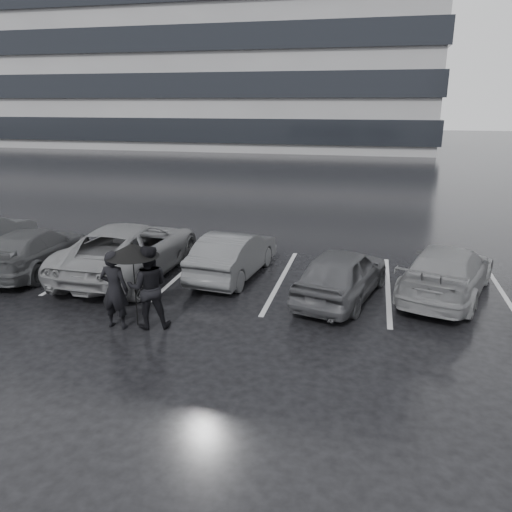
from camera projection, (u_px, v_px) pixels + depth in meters
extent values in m
plane|color=black|center=(235.00, 314.00, 11.25)|extent=(160.00, 160.00, 0.00)
cube|color=gray|center=(159.00, 15.00, 56.51)|extent=(60.00, 25.00, 28.00)
cube|color=black|center=(165.00, 124.00, 60.07)|extent=(60.60, 25.60, 2.20)
cube|color=black|center=(163.00, 89.00, 58.88)|extent=(60.60, 25.60, 2.20)
cube|color=black|center=(161.00, 52.00, 57.70)|extent=(60.60, 25.60, 2.20)
cube|color=black|center=(159.00, 15.00, 56.51)|extent=(60.60, 25.60, 2.20)
imported|color=black|center=(342.00, 274.00, 12.01)|extent=(2.38, 3.98, 1.27)
imported|color=#2B2B2D|center=(234.00, 254.00, 13.59)|extent=(1.70, 3.87, 1.24)
imported|color=#4F4E51|center=(131.00, 249.00, 13.71)|extent=(2.47, 5.23, 1.44)
imported|color=black|center=(35.00, 250.00, 14.05)|extent=(1.99, 4.27, 1.21)
imported|color=#4F4E51|center=(447.00, 271.00, 12.20)|extent=(2.98, 4.63, 1.25)
imported|color=black|center=(115.00, 290.00, 10.39)|extent=(0.63, 0.42, 1.70)
imported|color=black|center=(148.00, 287.00, 10.40)|extent=(1.06, 0.95, 1.79)
cylinder|color=black|center=(135.00, 291.00, 10.48)|extent=(0.02, 0.02, 1.59)
cone|color=black|center=(132.00, 250.00, 10.22)|extent=(1.09, 1.09, 0.28)
sphere|color=black|center=(132.00, 243.00, 10.18)|extent=(0.05, 0.05, 0.05)
cube|color=#AAAAAD|center=(11.00, 258.00, 15.27)|extent=(0.12, 5.00, 0.00)
cube|color=#AAAAAD|center=(94.00, 265.00, 14.66)|extent=(0.12, 5.00, 0.00)
cube|color=#AAAAAD|center=(183.00, 272.00, 14.05)|extent=(0.12, 5.00, 0.00)
cube|color=#AAAAAD|center=(281.00, 280.00, 13.45)|extent=(0.12, 5.00, 0.00)
cube|color=#AAAAAD|center=(388.00, 288.00, 12.84)|extent=(0.12, 5.00, 0.00)
cube|color=#AAAAAD|center=(505.00, 297.00, 12.23)|extent=(0.12, 5.00, 0.00)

